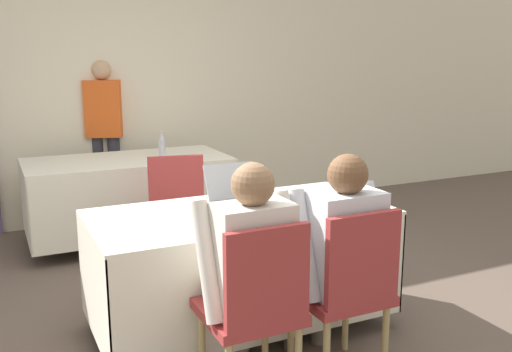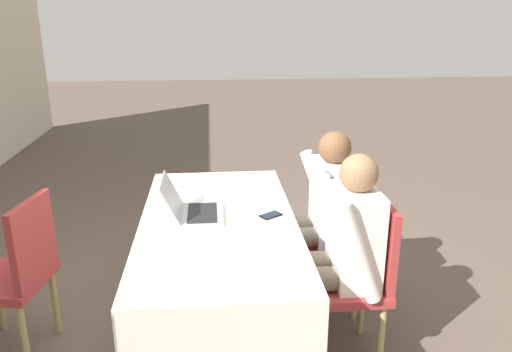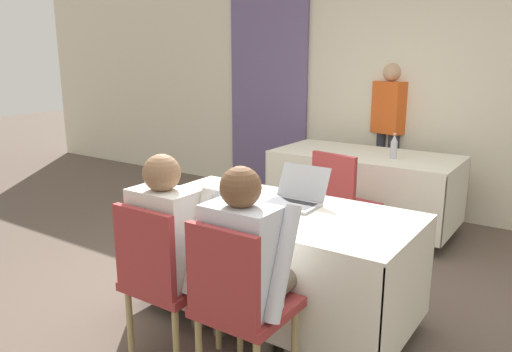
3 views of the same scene
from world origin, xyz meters
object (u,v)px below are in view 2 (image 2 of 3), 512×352
Objects in this scene: chair_near_right at (334,233)px; cell_phone at (271,215)px; chair_near_left at (357,273)px; person_white_shirt at (319,211)px; chair_far_spare at (16,270)px; laptop at (193,209)px; person_checkered_shirt at (340,247)px.

cell_phone is at bearing -61.69° from chair_near_right.
chair_near_right reaches higher than cell_phone.
chair_near_left is (-0.27, -0.44, -0.24)m from cell_phone.
person_white_shirt reaches higher than cell_phone.
chair_near_right is (0.51, 0.00, 0.00)m from chair_near_left.
person_white_shirt is at bearing -89.07° from cell_phone.
chair_near_left is at bearing 11.58° from person_white_shirt.
chair_far_spare is (-0.07, 1.41, -0.24)m from cell_phone.
chair_near_right is 1.00× the size of chair_far_spare.
person_white_shirt is (0.20, -0.78, -0.12)m from laptop.
person_checkered_shirt reaches higher than chair_near_right.
person_checkered_shirt reaches higher than cell_phone.
chair_far_spare is at bearing 58.69° from cell_phone.
laptop is 0.94m from chair_near_right.
cell_phone is at bearing 102.87° from chair_far_spare.
chair_far_spare is 0.78× the size of person_checkered_shirt.
person_checkered_shirt is (-0.51, 0.10, 0.16)m from chair_near_right.
chair_near_right is at bearing -95.98° from cell_phone.
chair_near_left is at bearing -109.11° from laptop.
chair_near_left and chair_near_right have the same top height.
cell_phone is at bearing -54.78° from person_white_shirt.
laptop reaches higher than chair_near_right.
cell_phone is at bearing -94.64° from laptop.
person_white_shirt is (0.31, -1.75, 0.16)m from chair_far_spare.
person_checkered_shirt is (-0.20, -1.75, 0.16)m from chair_far_spare.
laptop is at bearing 106.40° from chair_far_spare.
chair_far_spare is at bearing -79.94° from person_white_shirt.
person_checkered_shirt is at bearing -163.28° from cell_phone.
chair_near_right is at bearing -180.00° from chair_near_left.
chair_near_right is at bearing -77.01° from laptop.
chair_near_right is 0.78× the size of person_white_shirt.
laptop is 0.29× the size of person_checkered_shirt.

